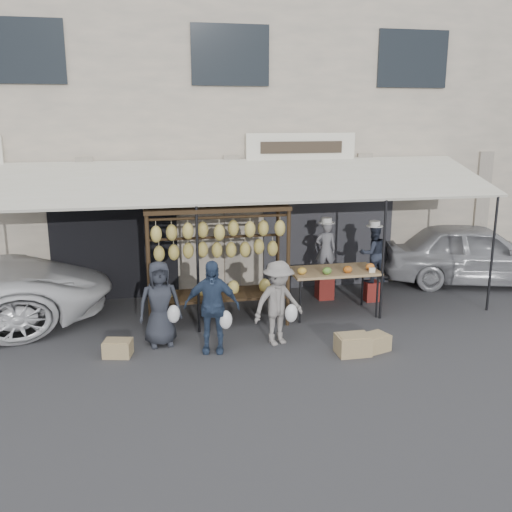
{
  "coord_description": "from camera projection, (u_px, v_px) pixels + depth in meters",
  "views": [
    {
      "loc": [
        -1.96,
        -8.56,
        3.82
      ],
      "look_at": [
        0.1,
        1.4,
        1.3
      ],
      "focal_mm": 40.0,
      "sensor_mm": 36.0,
      "label": 1
    }
  ],
  "objects": [
    {
      "name": "customer_right",
      "position": [
        278.0,
        303.0,
        9.63
      ],
      "size": [
        1.07,
        0.81,
        1.46
      ],
      "primitive_type": "imported",
      "rotation": [
        0.0,
        0.0,
        0.32
      ],
      "color": "gray",
      "rests_on": "ground_plane"
    },
    {
      "name": "crate_far",
      "position": [
        118.0,
        348.0,
        9.27
      ],
      "size": [
        0.51,
        0.43,
        0.26
      ],
      "primitive_type": "cube",
      "rotation": [
        0.0,
        0.0,
        -0.23
      ],
      "color": "tan",
      "rests_on": "ground_plane"
    },
    {
      "name": "crate_near_a",
      "position": [
        353.0,
        345.0,
        9.34
      ],
      "size": [
        0.54,
        0.41,
        0.32
      ],
      "primitive_type": "cube",
      "rotation": [
        0.0,
        0.0,
        -0.0
      ],
      "color": "tan",
      "rests_on": "ground_plane"
    },
    {
      "name": "customer_mid",
      "position": [
        212.0,
        306.0,
        9.31
      ],
      "size": [
        0.97,
        0.56,
        1.56
      ],
      "primitive_type": "imported",
      "rotation": [
        0.0,
        0.0,
        -0.21
      ],
      "color": "navy",
      "rests_on": "ground_plane"
    },
    {
      "name": "vendor_left",
      "position": [
        326.0,
        250.0,
        11.96
      ],
      "size": [
        0.48,
        0.35,
        1.21
      ],
      "primitive_type": "imported",
      "rotation": [
        0.0,
        0.0,
        3.0
      ],
      "color": "slate",
      "rests_on": "stool_left"
    },
    {
      "name": "shophouse",
      "position": [
        212.0,
        122.0,
        14.73
      ],
      "size": [
        24.0,
        6.15,
        7.3
      ],
      "color": "beige",
      "rests_on": "ground_plane"
    },
    {
      "name": "customer_left",
      "position": [
        160.0,
        304.0,
        9.59
      ],
      "size": [
        0.76,
        0.54,
        1.47
      ],
      "primitive_type": "imported",
      "rotation": [
        0.0,
        0.0,
        0.1
      ],
      "color": "#262931",
      "rests_on": "ground_plane"
    },
    {
      "name": "stool_right",
      "position": [
        371.0,
        291.0,
        12.03
      ],
      "size": [
        0.38,
        0.38,
        0.42
      ],
      "primitive_type": "cube",
      "rotation": [
        0.0,
        0.0,
        0.34
      ],
      "color": "maroon",
      "rests_on": "ground_plane"
    },
    {
      "name": "vendor_right",
      "position": [
        373.0,
        253.0,
        11.83
      ],
      "size": [
        0.62,
        0.5,
        1.22
      ],
      "primitive_type": "imported",
      "rotation": [
        0.0,
        0.0,
        3.22
      ],
      "color": "#252A39",
      "rests_on": "stool_right"
    },
    {
      "name": "sedan",
      "position": [
        475.0,
        253.0,
        13.17
      ],
      "size": [
        4.5,
        2.8,
        1.43
      ],
      "primitive_type": "imported",
      "rotation": [
        0.0,
        0.0,
        1.29
      ],
      "color": "#9F9FA4",
      "rests_on": "ground_plane"
    },
    {
      "name": "banana_rack",
      "position": [
        217.0,
        242.0,
        10.37
      ],
      "size": [
        2.6,
        0.9,
        2.24
      ],
      "color": "black",
      "rests_on": "ground_plane"
    },
    {
      "name": "crate_near_b",
      "position": [
        374.0,
        342.0,
        9.49
      ],
      "size": [
        0.55,
        0.48,
        0.28
      ],
      "primitive_type": "cube",
      "rotation": [
        0.0,
        0.0,
        0.33
      ],
      "color": "tan",
      "rests_on": "ground_plane"
    },
    {
      "name": "stool_left",
      "position": [
        324.0,
        288.0,
        12.16
      ],
      "size": [
        0.38,
        0.38,
        0.47
      ],
      "primitive_type": "cube",
      "rotation": [
        0.0,
        0.0,
        -0.16
      ],
      "color": "maroon",
      "rests_on": "ground_plane"
    },
    {
      "name": "awning",
      "position": [
        242.0,
        182.0,
        10.99
      ],
      "size": [
        10.0,
        2.35,
        2.92
      ],
      "color": "silver",
      "rests_on": "ground_plane"
    },
    {
      "name": "produce_table",
      "position": [
        334.0,
        272.0,
        11.03
      ],
      "size": [
        1.7,
        0.9,
        1.04
      ],
      "color": "#9B7F56",
      "rests_on": "ground_plane"
    },
    {
      "name": "ground_plane",
      "position": [
        267.0,
        352.0,
        9.44
      ],
      "size": [
        90.0,
        90.0,
        0.0
      ],
      "primitive_type": "plane",
      "color": "#2D2D30"
    }
  ]
}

